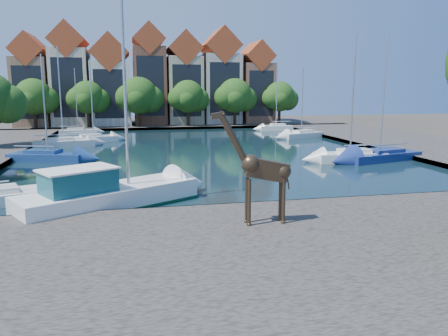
# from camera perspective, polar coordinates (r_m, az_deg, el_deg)

# --- Properties ---
(ground) EXTENTS (160.00, 160.00, 0.00)m
(ground) POSITION_cam_1_polar(r_m,az_deg,el_deg) (24.56, 6.04, -5.40)
(ground) COLOR #38332B
(ground) RESTS_ON ground
(water_basin) EXTENTS (38.00, 50.00, 0.08)m
(water_basin) POSITION_cam_1_polar(r_m,az_deg,el_deg) (47.50, -2.93, 2.36)
(water_basin) COLOR black
(water_basin) RESTS_ON ground
(near_quay) EXTENTS (50.00, 14.00, 0.50)m
(near_quay) POSITION_cam_1_polar(r_m,az_deg,el_deg) (18.30, 12.94, -10.39)
(near_quay) COLOR #4E4B44
(near_quay) RESTS_ON ground
(far_quay) EXTENTS (60.00, 16.00, 0.50)m
(far_quay) POSITION_cam_1_polar(r_m,az_deg,el_deg) (79.06, -6.64, 5.66)
(far_quay) COLOR #4E4B44
(far_quay) RESTS_ON ground
(right_quay) EXTENTS (14.00, 52.00, 0.50)m
(right_quay) POSITION_cam_1_polar(r_m,az_deg,el_deg) (57.00, 22.76, 3.11)
(right_quay) COLOR #4E4B44
(right_quay) RESTS_ON ground
(townhouse_west_end) EXTENTS (5.44, 9.18, 14.93)m
(townhouse_west_end) POSITION_cam_1_polar(r_m,az_deg,el_deg) (79.98, -23.65, 10.02)
(townhouse_west_end) COLOR #846548
(townhouse_west_end) RESTS_ON far_quay
(townhouse_west_mid) EXTENTS (5.94, 9.18, 16.79)m
(townhouse_west_mid) POSITION_cam_1_polar(r_m,az_deg,el_deg) (79.04, -19.36, 10.95)
(townhouse_west_mid) COLOR beige
(townhouse_west_mid) RESTS_ON far_quay
(townhouse_west_inner) EXTENTS (6.43, 9.18, 15.15)m
(townhouse_west_inner) POSITION_cam_1_polar(r_m,az_deg,el_deg) (78.50, -14.53, 10.56)
(townhouse_west_inner) COLOR silver
(townhouse_west_inner) RESTS_ON far_quay
(townhouse_center) EXTENTS (5.44, 9.18, 16.93)m
(townhouse_center) POSITION_cam_1_polar(r_m,az_deg,el_deg) (78.53, -9.73, 11.47)
(townhouse_center) COLOR brown
(townhouse_center) RESTS_ON far_quay
(townhouse_east_inner) EXTENTS (5.94, 9.18, 15.79)m
(townhouse_east_inner) POSITION_cam_1_polar(r_m,az_deg,el_deg) (79.01, -5.28, 11.11)
(townhouse_east_inner) COLOR tan
(townhouse_east_inner) RESTS_ON far_quay
(townhouse_east_mid) EXTENTS (6.43, 9.18, 16.65)m
(townhouse_east_mid) POSITION_cam_1_polar(r_m,az_deg,el_deg) (80.05, -0.57, 11.41)
(townhouse_east_mid) COLOR beige
(townhouse_east_mid) RESTS_ON far_quay
(townhouse_east_end) EXTENTS (5.44, 9.18, 14.43)m
(townhouse_east_end) POSITION_cam_1_polar(r_m,az_deg,el_deg) (81.58, 3.99, 10.67)
(townhouse_east_end) COLOR #8A5942
(townhouse_east_end) RESTS_ON far_quay
(far_tree_far_west) EXTENTS (7.28, 5.60, 7.68)m
(far_tree_far_west) POSITION_cam_1_polar(r_m,az_deg,el_deg) (74.38, -23.52, 8.39)
(far_tree_far_west) COLOR #332114
(far_tree_far_west) RESTS_ON far_quay
(far_tree_west) EXTENTS (6.76, 5.20, 7.36)m
(far_tree_west) POSITION_cam_1_polar(r_m,az_deg,el_deg) (73.25, -17.31, 8.68)
(far_tree_west) COLOR #332114
(far_tree_west) RESTS_ON far_quay
(far_tree_mid_west) EXTENTS (7.80, 6.00, 8.00)m
(far_tree_mid_west) POSITION_cam_1_polar(r_m,az_deg,el_deg) (72.97, -10.97, 9.12)
(far_tree_mid_west) COLOR #332114
(far_tree_mid_west) RESTS_ON far_quay
(far_tree_mid_east) EXTENTS (7.02, 5.40, 7.52)m
(far_tree_mid_east) POSITION_cam_1_polar(r_m,az_deg,el_deg) (73.58, -4.66, 9.15)
(far_tree_mid_east) COLOR #332114
(far_tree_mid_east) RESTS_ON far_quay
(far_tree_east) EXTENTS (7.54, 5.80, 7.84)m
(far_tree_east) POSITION_cam_1_polar(r_m,az_deg,el_deg) (75.03, 1.50, 9.29)
(far_tree_east) COLOR #332114
(far_tree_east) RESTS_ON far_quay
(far_tree_far_east) EXTENTS (6.76, 5.20, 7.36)m
(far_tree_far_east) POSITION_cam_1_polar(r_m,az_deg,el_deg) (77.29, 7.34, 9.12)
(far_tree_far_east) COLOR #332114
(far_tree_far_east) RESTS_ON far_quay
(giraffe_statue) EXTENTS (3.61, 0.62, 5.17)m
(giraffe_statue) POSITION_cam_1_polar(r_m,az_deg,el_deg) (19.82, 4.81, -0.17)
(giraffe_statue) COLOR #392B1C
(giraffe_statue) RESTS_ON near_quay
(motorsailer) EXTENTS (10.17, 7.62, 12.28)m
(motorsailer) POSITION_cam_1_polar(r_m,az_deg,el_deg) (24.97, -15.35, -3.02)
(motorsailer) COLOR white
(motorsailer) RESTS_ON water_basin
(sailboat_left_b) EXTENTS (7.31, 4.45, 9.58)m
(sailboat_left_b) POSITION_cam_1_polar(r_m,az_deg,el_deg) (43.27, -22.01, 1.60)
(sailboat_left_b) COLOR navy
(sailboat_left_b) RESTS_ON water_basin
(sailboat_left_c) EXTENTS (6.95, 3.84, 11.10)m
(sailboat_left_c) POSITION_cam_1_polar(r_m,az_deg,el_deg) (52.75, -20.25, 3.23)
(sailboat_left_c) COLOR silver
(sailboat_left_c) RESTS_ON water_basin
(sailboat_left_d) EXTENTS (5.96, 3.69, 10.10)m
(sailboat_left_d) POSITION_cam_1_polar(r_m,az_deg,el_deg) (56.49, -16.65, 3.83)
(sailboat_left_d) COLOR silver
(sailboat_left_d) RESTS_ON water_basin
(sailboat_left_e) EXTENTS (5.37, 2.25, 9.40)m
(sailboat_left_e) POSITION_cam_1_polar(r_m,az_deg,el_deg) (67.16, -18.52, 4.65)
(sailboat_left_e) COLOR silver
(sailboat_left_e) RESTS_ON water_basin
(sailboat_right_a) EXTENTS (6.47, 2.43, 11.49)m
(sailboat_right_a) POSITION_cam_1_polar(r_m,az_deg,el_deg) (41.35, 16.13, 1.69)
(sailboat_right_a) COLOR silver
(sailboat_right_a) RESTS_ON water_basin
(sailboat_right_b) EXTENTS (8.34, 4.71, 11.27)m
(sailboat_right_b) POSITION_cam_1_polar(r_m,az_deg,el_deg) (42.80, 19.71, 1.69)
(sailboat_right_b) COLOR navy
(sailboat_right_b) RESTS_ON water_basin
(sailboat_right_c) EXTENTS (6.46, 4.06, 9.17)m
(sailboat_right_c) POSITION_cam_1_polar(r_m,az_deg,el_deg) (59.83, 10.07, 4.43)
(sailboat_right_c) COLOR silver
(sailboat_right_c) RESTS_ON water_basin
(sailboat_right_d) EXTENTS (5.20, 1.93, 10.35)m
(sailboat_right_d) POSITION_cam_1_polar(r_m,az_deg,el_deg) (69.72, 6.80, 5.40)
(sailboat_right_d) COLOR silver
(sailboat_right_d) RESTS_ON water_basin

